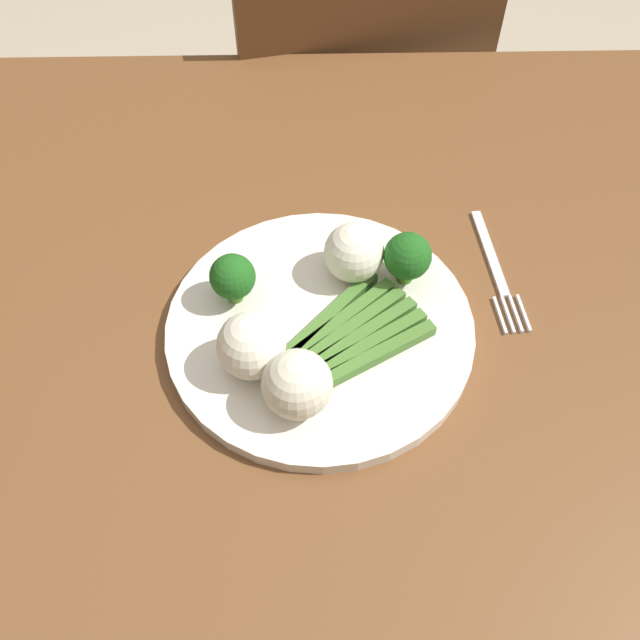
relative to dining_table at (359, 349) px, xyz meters
The scene contains 11 objects.
ground_plane 0.67m from the dining_table, ahead, with size 6.00×6.00×0.02m, color #B7A88E.
dining_table is the anchor object (origin of this frame).
chair 0.58m from the dining_table, 91.84° to the right, with size 0.47×0.47×0.87m.
plate 0.14m from the dining_table, 49.53° to the left, with size 0.29×0.29×0.01m, color silver.
asparagus_bundle 0.15m from the dining_table, 80.53° to the left, with size 0.14×0.13×0.01m.
broccoli_back 0.20m from the dining_table, ahead, with size 0.04×0.04×0.05m.
broccoli_front_left 0.16m from the dining_table, behind, with size 0.05×0.05×0.06m.
cauliflower_outer_edge 0.21m from the dining_table, 42.83° to the left, with size 0.06×0.06×0.06m, color white.
cauliflower_near_fork 0.16m from the dining_table, 39.41° to the right, with size 0.06×0.06×0.06m, color white.
cauliflower_right 0.22m from the dining_table, 64.40° to the left, with size 0.06×0.06×0.06m, color silver.
fork 0.18m from the dining_table, behind, with size 0.03×0.17×0.00m.
Camera 1 is at (0.05, 0.44, 1.32)m, focal length 38.40 mm.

